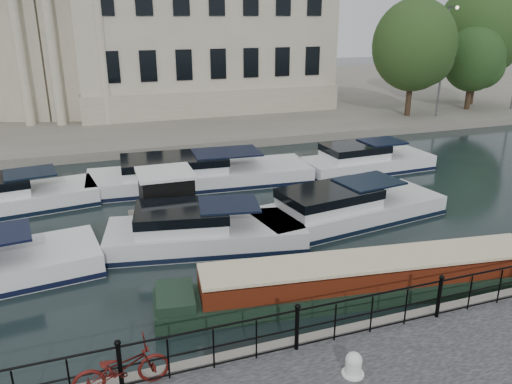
% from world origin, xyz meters
% --- Properties ---
extents(ground_plane, '(160.00, 160.00, 0.00)m').
position_xyz_m(ground_plane, '(0.00, 0.00, 0.00)').
color(ground_plane, black).
rests_on(ground_plane, ground).
extents(far_bank, '(120.00, 42.00, 0.55)m').
position_xyz_m(far_bank, '(0.00, 39.00, 0.28)').
color(far_bank, '#6B665B').
rests_on(far_bank, ground_plane).
extents(railing, '(24.14, 0.14, 1.22)m').
position_xyz_m(railing, '(0.00, -2.25, 1.20)').
color(railing, black).
rests_on(railing, near_quay).
extents(civic_building, '(53.55, 31.84, 16.85)m').
position_xyz_m(civic_building, '(-1.00, 34.71, 7.04)').
color(civic_building, '#ADA38C').
rests_on(civic_building, far_bank).
extents(lamp_posts, '(8.24, 1.55, 8.07)m').
position_xyz_m(lamp_posts, '(26.00, 20.70, 4.80)').
color(lamp_posts, '#59595B').
rests_on(lamp_posts, far_bank).
extents(bicycle, '(2.04, 0.80, 1.05)m').
position_xyz_m(bicycle, '(-3.98, -2.24, 1.08)').
color(bicycle, '#4D110D').
rests_on(bicycle, near_quay).
extents(mooring_bollard, '(0.49, 0.49, 0.56)m').
position_xyz_m(mooring_bollard, '(0.81, -3.48, 0.81)').
color(mooring_bollard, silver).
rests_on(mooring_bollard, near_quay).
extents(narrowboat, '(13.07, 3.45, 1.48)m').
position_xyz_m(narrowboat, '(3.54, 0.10, 0.37)').
color(narrowboat, black).
rests_on(narrowboat, ground_plane).
extents(harbour_hut, '(3.06, 2.56, 2.19)m').
position_xyz_m(harbour_hut, '(-1.27, 7.89, 0.95)').
color(harbour_hut, '#6B665B').
rests_on(harbour_hut, ground_plane).
extents(cabin_cruisers, '(26.65, 11.16, 1.99)m').
position_xyz_m(cabin_cruisers, '(-0.04, 8.47, 0.37)').
color(cabin_cruisers, white).
rests_on(cabin_cruisers, ground_plane).
extents(trees, '(15.25, 9.39, 10.23)m').
position_xyz_m(trees, '(25.62, 22.91, 5.92)').
color(trees, black).
rests_on(trees, far_bank).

